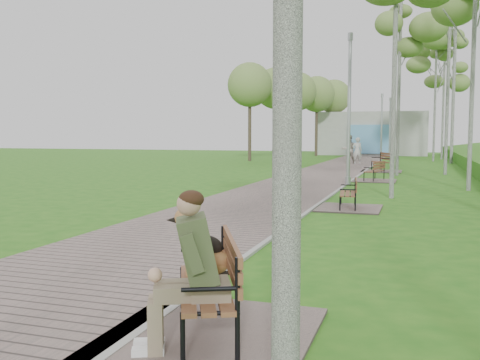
% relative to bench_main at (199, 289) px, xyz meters
% --- Properties ---
extents(walkway, '(3.50, 67.00, 0.04)m').
position_rel_bench_main_xyz_m(walkway, '(-2.32, 18.09, -0.45)').
color(walkway, '#6D5E58').
rests_on(walkway, ground).
extents(kerb, '(0.10, 67.00, 0.05)m').
position_rel_bench_main_xyz_m(kerb, '(-0.57, 18.09, -0.45)').
color(kerb, '#999993').
rests_on(kerb, ground).
extents(building_north, '(10.00, 5.20, 4.00)m').
position_rel_bench_main_xyz_m(building_north, '(-2.07, 47.56, 1.52)').
color(building_north, '#9E9E99').
rests_on(building_north, ground).
extents(bench_main, '(1.92, 2.14, 1.68)m').
position_rel_bench_main_xyz_m(bench_main, '(0.00, 0.00, 0.00)').
color(bench_main, '#6D5E58').
rests_on(bench_main, ground).
extents(bench_second, '(1.60, 1.78, 0.98)m').
position_rel_bench_main_xyz_m(bench_second, '(0.28, 9.38, -0.29)').
color(bench_second, '#6D5E58').
rests_on(bench_second, ground).
extents(bench_third, '(1.67, 1.86, 1.03)m').
position_rel_bench_main_xyz_m(bench_third, '(0.32, 18.12, -0.28)').
color(bench_third, '#6D5E58').
rests_on(bench_third, ground).
extents(bench_far, '(2.01, 2.23, 1.23)m').
position_rel_bench_main_xyz_m(bench_far, '(0.23, 24.06, -0.24)').
color(bench_far, '#6D5E58').
rests_on(bench_far, ground).
extents(lamp_post_second, '(0.22, 0.22, 5.72)m').
position_rel_bench_main_xyz_m(lamp_post_second, '(-0.51, 16.04, 2.20)').
color(lamp_post_second, '#9EA1A6').
rests_on(lamp_post_second, ground).
extents(lamp_post_third, '(0.18, 0.18, 4.62)m').
position_rel_bench_main_xyz_m(lamp_post_third, '(-0.28, 32.28, 1.69)').
color(lamp_post_third, '#9EA1A6').
rests_on(lamp_post_third, ground).
extents(lamp_post_far, '(0.19, 0.19, 4.95)m').
position_rel_bench_main_xyz_m(lamp_post_far, '(-0.17, 41.38, 1.84)').
color(lamp_post_far, '#9EA1A6').
rests_on(lamp_post_far, ground).
extents(pedestrian_near, '(0.75, 0.62, 1.75)m').
position_rel_bench_main_xyz_m(pedestrian_near, '(-1.64, 30.29, 0.40)').
color(pedestrian_near, beige).
rests_on(pedestrian_near, ground).
extents(pedestrian_far, '(1.12, 1.00, 1.90)m').
position_rel_bench_main_xyz_m(pedestrian_far, '(-2.25, 30.87, 0.48)').
color(pedestrian_far, '#A0948B').
rests_on(pedestrian_far, ground).
extents(birch_mid_c, '(2.49, 2.49, 9.09)m').
position_rel_bench_main_xyz_m(birch_mid_c, '(1.10, 21.47, 6.66)').
color(birch_mid_c, silver).
rests_on(birch_mid_c, ground).
extents(birch_far_c, '(2.69, 2.69, 10.29)m').
position_rel_bench_main_xyz_m(birch_far_c, '(4.19, 33.62, 7.60)').
color(birch_far_c, silver).
rests_on(birch_far_c, ground).
extents(birch_distant_a, '(2.62, 2.62, 8.66)m').
position_rel_bench_main_xyz_m(birch_distant_a, '(3.13, 36.09, 6.33)').
color(birch_distant_a, silver).
rests_on(birch_distant_a, ground).
extents(birch_distant_b, '(2.51, 2.51, 8.48)m').
position_rel_bench_main_xyz_m(birch_distant_b, '(3.85, 39.77, 6.19)').
color(birch_distant_b, silver).
rests_on(birch_distant_b, ground).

